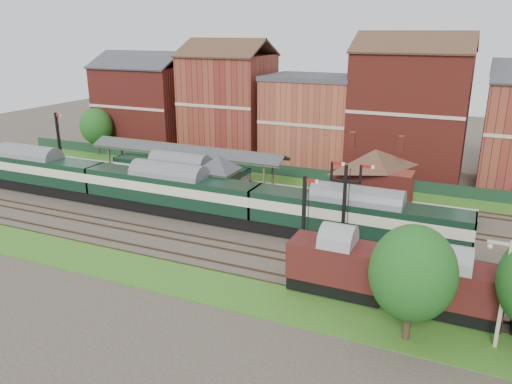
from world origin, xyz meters
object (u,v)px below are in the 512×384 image
at_px(semaphore_bracket, 345,204).
at_px(goods_van_a, 337,264).
at_px(dmu_train, 170,190).
at_px(platform_railcar, 180,174).
at_px(signal_box, 219,181).

xyz_separation_m(semaphore_bracket, goods_van_a, (1.25, -6.50, -2.30)).
distance_m(dmu_train, platform_railcar, 7.12).
bearing_deg(dmu_train, signal_box, 38.81).
relative_size(signal_box, semaphore_bracket, 0.73).
bearing_deg(semaphore_bracket, signal_box, 159.08).
bearing_deg(dmu_train, semaphore_bracket, -7.46).
bearing_deg(semaphore_bracket, goods_van_a, -79.07).
height_order(dmu_train, goods_van_a, dmu_train).
distance_m(signal_box, platform_railcar, 7.69).
bearing_deg(semaphore_bracket, dmu_train, 172.54).
relative_size(semaphore_bracket, dmu_train, 0.14).
height_order(signal_box, semaphore_bracket, semaphore_bracket).
bearing_deg(signal_box, semaphore_bracket, -20.92).
distance_m(signal_box, goods_van_a, 20.40).
relative_size(signal_box, dmu_train, 0.10).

